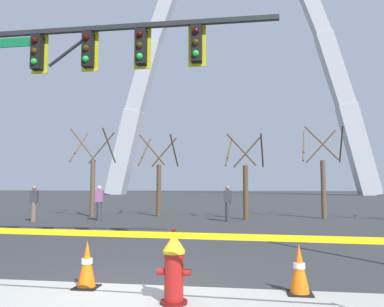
% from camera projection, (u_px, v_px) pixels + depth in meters
% --- Properties ---
extents(ground_plane, '(240.00, 240.00, 0.00)m').
position_uv_depth(ground_plane, '(129.00, 291.00, 5.69)').
color(ground_plane, '#333335').
extents(fire_hydrant, '(0.46, 0.48, 0.99)m').
position_uv_depth(fire_hydrant, '(174.00, 269.00, 5.10)').
color(fire_hydrant, '#5E0F0D').
rests_on(fire_hydrant, ground).
extents(caution_tape_barrier, '(6.18, 0.40, 1.04)m').
position_uv_depth(caution_tape_barrier, '(147.00, 253.00, 4.79)').
color(caution_tape_barrier, '#232326').
rests_on(caution_tape_barrier, ground).
extents(traffic_cone_by_hydrant, '(0.36, 0.36, 0.73)m').
position_uv_depth(traffic_cone_by_hydrant, '(87.00, 265.00, 5.86)').
color(traffic_cone_by_hydrant, black).
rests_on(traffic_cone_by_hydrant, ground).
extents(traffic_cone_mid_sidewalk, '(0.36, 0.36, 0.73)m').
position_uv_depth(traffic_cone_mid_sidewalk, '(299.00, 270.00, 5.53)').
color(traffic_cone_mid_sidewalk, black).
rests_on(traffic_cone_mid_sidewalk, ground).
extents(traffic_signal_gantry, '(7.82, 0.44, 6.00)m').
position_uv_depth(traffic_signal_gantry, '(72.00, 75.00, 9.70)').
color(traffic_signal_gantry, '#232326').
rests_on(traffic_signal_gantry, ground).
extents(monument_arch, '(48.09, 3.16, 55.36)m').
position_uv_depth(monument_arch, '(236.00, 64.00, 69.21)').
color(monument_arch, '#B2B5BC').
rests_on(monument_arch, ground).
extents(tree_far_left, '(2.07, 2.09, 4.51)m').
position_uv_depth(tree_far_left, '(93.00, 178.00, 19.64)').
color(tree_far_left, brown).
rests_on(tree_far_left, ground).
extents(tree_left_mid, '(1.95, 1.96, 4.23)m').
position_uv_depth(tree_left_mid, '(159.00, 180.00, 19.94)').
color(tree_left_mid, brown).
rests_on(tree_left_mid, ground).
extents(tree_center_left, '(1.85, 1.86, 4.01)m').
position_uv_depth(tree_center_left, '(245.00, 182.00, 17.92)').
color(tree_center_left, brown).
rests_on(tree_center_left, ground).
extents(tree_center_right, '(2.04, 2.06, 4.44)m').
position_uv_depth(tree_center_right, '(323.00, 178.00, 18.53)').
color(tree_center_right, brown).
rests_on(tree_center_right, ground).
extents(pedestrian_walking_left, '(0.38, 0.28, 1.59)m').
position_uv_depth(pedestrian_walking_left, '(34.00, 203.00, 16.83)').
color(pedestrian_walking_left, brown).
rests_on(pedestrian_walking_left, ground).
extents(pedestrian_standing_center, '(0.35, 0.23, 1.59)m').
position_uv_depth(pedestrian_standing_center, '(99.00, 203.00, 17.34)').
color(pedestrian_standing_center, '#38383D').
rests_on(pedestrian_standing_center, ground).
extents(pedestrian_walking_right, '(0.36, 0.23, 1.59)m').
position_uv_depth(pedestrian_walking_right, '(228.00, 203.00, 16.90)').
color(pedestrian_walking_right, '#38383D').
rests_on(pedestrian_walking_right, ground).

